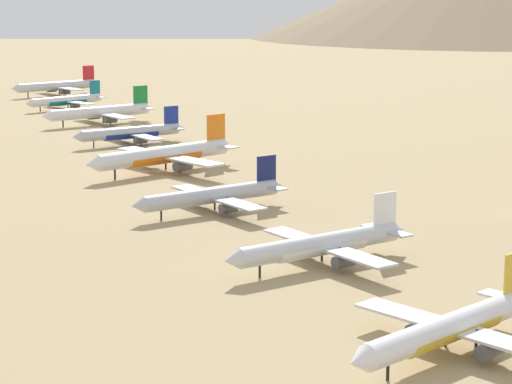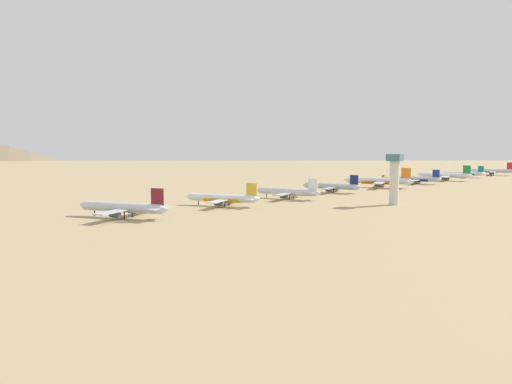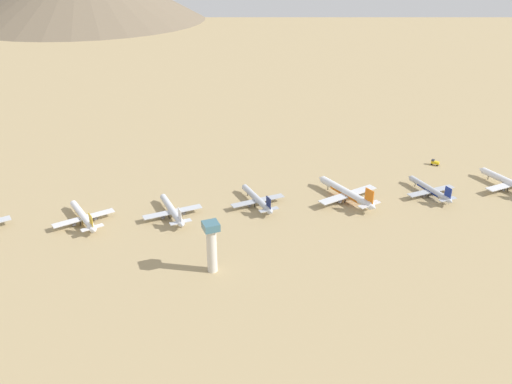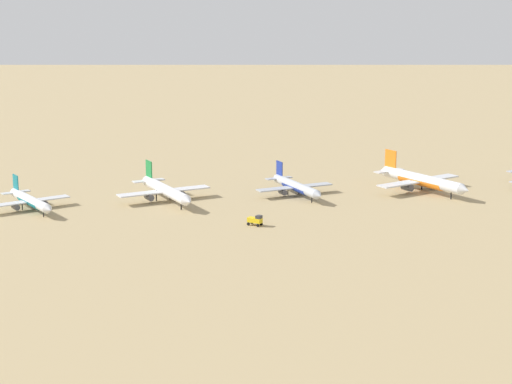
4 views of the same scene
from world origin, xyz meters
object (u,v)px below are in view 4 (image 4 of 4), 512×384
(parked_jet_3, at_px, (296,186))
(service_truck, at_px, (255,220))
(parked_jet_4, at_px, (421,180))
(parked_jet_2, at_px, (165,190))
(parked_jet_1, at_px, (30,201))

(parked_jet_3, xyz_separation_m, service_truck, (37.18, -33.25, -1.81))
(parked_jet_4, bearing_deg, parked_jet_2, -102.97)
(parked_jet_4, xyz_separation_m, service_truck, (24.38, -84.36, -2.81))
(parked_jet_3, height_order, service_truck, parked_jet_3)
(parked_jet_1, bearing_deg, service_truck, 52.33)
(parked_jet_2, height_order, parked_jet_3, parked_jet_2)
(parked_jet_3, relative_size, service_truck, 7.17)
(parked_jet_1, distance_m, parked_jet_4, 157.06)
(parked_jet_1, relative_size, parked_jet_3, 0.96)
(parked_jet_2, bearing_deg, parked_jet_4, 77.03)
(service_truck, bearing_deg, parked_jet_1, -127.67)
(service_truck, bearing_deg, parked_jet_2, -158.99)
(parked_jet_2, distance_m, parked_jet_4, 105.51)
(parked_jet_1, height_order, parked_jet_2, parked_jet_2)
(parked_jet_2, bearing_deg, parked_jet_3, 78.11)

